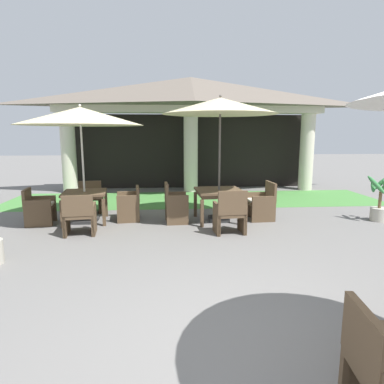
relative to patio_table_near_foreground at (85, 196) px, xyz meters
The scene contains 15 objects.
ground_plane 5.74m from the patio_table_near_foreground, 61.50° to the right, with size 60.00×60.00×0.00m, color slate.
background_pavilion 5.53m from the patio_table_near_foreground, 56.86° to the left, with size 9.56×2.60×3.90m.
lawn_strip 3.76m from the patio_table_near_foreground, 42.73° to the left, with size 11.36×2.71×0.01m, color #47843D.
patio_table_near_foreground is the anchor object (origin of this frame).
patio_umbrella_near_foreground 1.76m from the patio_table_near_foreground, 135.00° to the left, with size 2.77×2.77×2.66m.
patio_chair_near_foreground_east 1.03m from the patio_table_near_foreground, ahead, with size 0.59×0.69×0.79m.
patio_chair_near_foreground_south 1.03m from the patio_table_near_foreground, 83.00° to the right, with size 0.67×0.63×0.84m.
patio_chair_near_foreground_west 1.03m from the patio_table_near_foreground, behind, with size 0.64×0.65×0.81m.
patio_chair_near_foreground_north 1.03m from the patio_table_near_foreground, 97.00° to the left, with size 0.66×0.59×0.79m.
patio_table_mid_left 3.09m from the patio_table_near_foreground, ahead, with size 1.10×1.10×0.74m.
patio_umbrella_mid_left 3.67m from the patio_table_near_foreground, ahead, with size 2.59×2.59×2.86m.
patio_chair_mid_left_south 3.37m from the patio_table_near_foreground, 20.07° to the right, with size 0.64×0.53×0.91m.
patio_chair_mid_left_east 4.12m from the patio_table_near_foreground, ahead, with size 0.62×0.66×0.89m.
patio_chair_mid_left_west 2.08m from the patio_table_near_foreground, ahead, with size 0.54×0.58×0.92m.
potted_palm_right_edge 6.83m from the patio_table_near_foreground, ahead, with size 0.60×0.62×1.09m.
Camera 1 is at (-0.83, -2.69, 2.01)m, focal length 31.39 mm.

